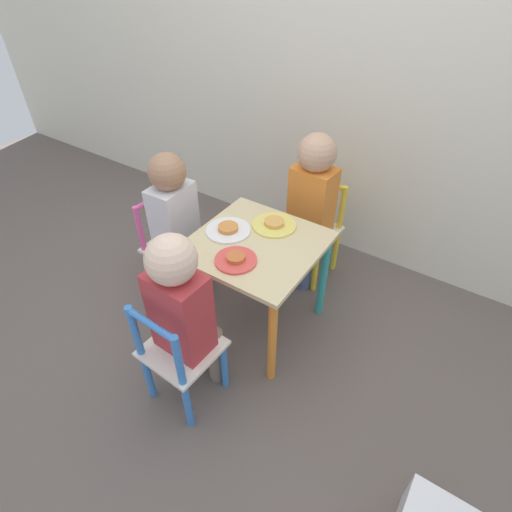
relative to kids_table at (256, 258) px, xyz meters
The scene contains 11 objects.
ground_plane 0.40m from the kids_table, ahead, with size 6.00×6.00×0.00m, color #5B514C.
kids_table is the anchor object (origin of this frame).
chair_pink 0.51m from the kids_table, behind, with size 0.27×0.27×0.52m.
chair_blue 0.51m from the kids_table, 92.54° to the right, with size 0.27×0.27×0.52m.
chair_yellow 0.51m from the kids_table, 86.00° to the left, with size 0.28×0.28×0.52m.
child_left 0.43m from the kids_table, behind, with size 0.22×0.20×0.77m.
child_front 0.44m from the kids_table, 92.54° to the right, with size 0.21×0.22×0.78m.
child_back 0.44m from the kids_table, 86.00° to the left, with size 0.21×0.23×0.80m.
plate_left 0.17m from the kids_table, behind, with size 0.19×0.19×0.03m.
plate_front 0.17m from the kids_table, 90.00° to the right, with size 0.17×0.17×0.03m.
plate_back 0.17m from the kids_table, 90.00° to the left, with size 0.19×0.19×0.03m.
Camera 1 is at (0.72, -1.09, 1.49)m, focal length 28.00 mm.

